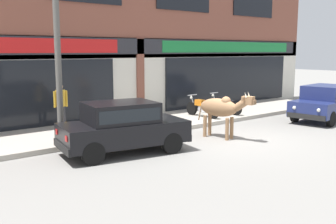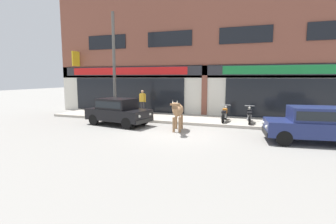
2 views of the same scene
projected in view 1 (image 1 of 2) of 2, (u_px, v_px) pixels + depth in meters
name	position (u px, v px, depth m)	size (l,w,h in m)	color
ground_plane	(237.00, 140.00, 12.77)	(90.00, 90.00, 0.00)	gray
sidewalk	(164.00, 121.00, 15.71)	(19.00, 3.29, 0.15)	#A8A093
shop_building	(136.00, 22.00, 16.55)	(23.00, 1.40, 8.58)	brown
cow	(221.00, 108.00, 12.90)	(0.80, 2.13, 1.61)	#936B47
car_0	(325.00, 101.00, 16.21)	(3.75, 2.05, 1.46)	black
car_1	(123.00, 125.00, 11.01)	(3.79, 2.17, 1.46)	black
motorcycle_0	(202.00, 108.00, 16.28)	(0.52, 1.81, 0.88)	black
motorcycle_1	(224.00, 105.00, 17.12)	(0.52, 1.81, 0.88)	black
pedestrian	(61.00, 102.00, 13.56)	(0.50, 0.32, 1.60)	#2D2D33
utility_pole	(57.00, 35.00, 11.12)	(0.18, 0.18, 6.30)	#595651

